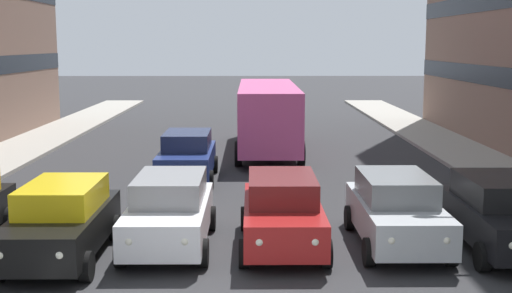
% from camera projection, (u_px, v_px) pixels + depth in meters
% --- Properties ---
extents(car_0, '(2.02, 4.44, 1.72)m').
position_uv_depth(car_0, '(500.00, 213.00, 15.61)').
color(car_0, black).
rests_on(car_0, ground_plane).
extents(car_1, '(2.02, 4.44, 1.72)m').
position_uv_depth(car_1, '(396.00, 210.00, 15.94)').
color(car_1, '#B2B7BC').
rests_on(car_1, ground_plane).
extents(car_2, '(2.02, 4.44, 1.72)m').
position_uv_depth(car_2, '(282.00, 211.00, 15.83)').
color(car_2, maroon).
rests_on(car_2, ground_plane).
extents(car_3, '(2.02, 4.44, 1.72)m').
position_uv_depth(car_3, '(170.00, 211.00, 15.86)').
color(car_3, silver).
rests_on(car_3, ground_plane).
extents(car_4, '(2.02, 4.44, 1.72)m').
position_uv_depth(car_4, '(62.00, 220.00, 14.99)').
color(car_4, black).
rests_on(car_4, ground_plane).
extents(car_row2_0, '(2.02, 4.44, 1.72)m').
position_uv_depth(car_row2_0, '(187.00, 156.00, 23.63)').
color(car_row2_0, navy).
rests_on(car_row2_0, ground_plane).
extents(bus_behind_traffic, '(2.78, 10.50, 3.00)m').
position_uv_depth(bus_behind_traffic, '(268.00, 110.00, 29.80)').
color(bus_behind_traffic, '#DB5193').
rests_on(bus_behind_traffic, ground_plane).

